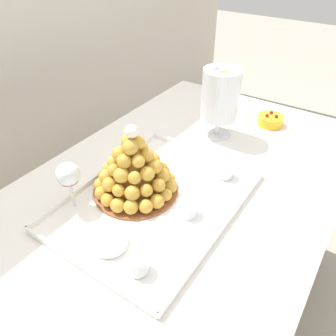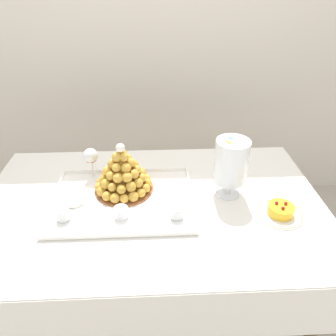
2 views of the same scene
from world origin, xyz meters
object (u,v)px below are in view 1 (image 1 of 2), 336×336
object	(u,v)px
serving_tray	(156,201)
dessert_cup_left	(138,264)
wine_glass	(68,176)
dessert_cup_centre	(225,170)
dessert_cup_mid_left	(187,209)
creme_brulee_ramekin	(109,241)
fruit_tart_plate	(270,122)
macaron_goblet	(221,95)
croquembouche	(134,169)

from	to	relation	value
serving_tray	dessert_cup_left	world-z (taller)	dessert_cup_left
wine_glass	serving_tray	bearing A→B (deg)	-50.75
dessert_cup_centre	wine_glass	distance (m)	0.49
dessert_cup_mid_left	creme_brulee_ramekin	xyz separation A→B (m)	(-0.21, 0.11, -0.01)
dessert_cup_left	creme_brulee_ramekin	bearing A→B (deg)	79.66
fruit_tart_plate	dessert_cup_mid_left	bearing A→B (deg)	179.13
macaron_goblet	dessert_cup_left	bearing A→B (deg)	-168.29
croquembouche	wine_glass	xyz separation A→B (m)	(-0.15, 0.11, 0.02)
serving_tray	croquembouche	bearing A→B (deg)	89.96
dessert_cup_left	creme_brulee_ramekin	xyz separation A→B (m)	(0.02, 0.11, -0.01)
dessert_cup_centre	macaron_goblet	size ratio (longest dim) A/B	0.19
dessert_cup_left	macaron_goblet	distance (m)	0.71
dessert_cup_left	wine_glass	distance (m)	0.32
serving_tray	dessert_cup_mid_left	xyz separation A→B (m)	(0.00, -0.11, 0.02)
creme_brulee_ramekin	macaron_goblet	bearing A→B (deg)	2.83
croquembouche	fruit_tart_plate	distance (m)	0.68
serving_tray	creme_brulee_ramekin	world-z (taller)	creme_brulee_ramekin
wine_glass	dessert_cup_mid_left	bearing A→B (deg)	-62.29
dessert_cup_centre	dessert_cup_left	bearing A→B (deg)	178.94
serving_tray	dessert_cup_centre	xyz separation A→B (m)	(0.22, -0.12, 0.03)
dessert_cup_centre	fruit_tart_plate	distance (m)	0.42
dessert_cup_left	macaron_goblet	size ratio (longest dim) A/B	0.19
serving_tray	wine_glass	bearing A→B (deg)	129.25
serving_tray	macaron_goblet	size ratio (longest dim) A/B	2.17
serving_tray	macaron_goblet	world-z (taller)	macaron_goblet
dessert_cup_centre	fruit_tart_plate	size ratio (longest dim) A/B	0.29
serving_tray	dessert_cup_left	bearing A→B (deg)	-153.99
croquembouche	fruit_tart_plate	xyz separation A→B (m)	(0.64, -0.20, -0.08)
wine_glass	dessert_cup_left	bearing A→B (deg)	-103.90
dessert_cup_left	fruit_tart_plate	xyz separation A→B (m)	(0.87, -0.01, -0.01)
creme_brulee_ramekin	macaron_goblet	world-z (taller)	macaron_goblet
fruit_tart_plate	macaron_goblet	bearing A→B (deg)	140.87
dessert_cup_centre	macaron_goblet	world-z (taller)	macaron_goblet
macaron_goblet	wine_glass	world-z (taller)	macaron_goblet
serving_tray	dessert_cup_centre	bearing A→B (deg)	-27.92
serving_tray	croquembouche	xyz separation A→B (m)	(0.00, 0.08, 0.09)
wine_glass	creme_brulee_ramekin	bearing A→B (deg)	-105.93
croquembouche	dessert_cup_mid_left	world-z (taller)	croquembouche
creme_brulee_ramekin	serving_tray	bearing A→B (deg)	0.23
dessert_cup_mid_left	creme_brulee_ramekin	world-z (taller)	dessert_cup_mid_left
wine_glass	fruit_tart_plate	bearing A→B (deg)	-20.91
macaron_goblet	serving_tray	bearing A→B (deg)	-176.01
croquembouche	macaron_goblet	size ratio (longest dim) A/B	0.95
croquembouche	macaron_goblet	xyz separation A→B (m)	(0.46, -0.05, 0.07)
dessert_cup_mid_left	fruit_tart_plate	xyz separation A→B (m)	(0.64, -0.01, -0.01)
croquembouche	creme_brulee_ramekin	size ratio (longest dim) A/B	2.79
dessert_cup_centre	creme_brulee_ramekin	distance (m)	0.44
croquembouche	dessert_cup_centre	distance (m)	0.30
dessert_cup_mid_left	macaron_goblet	world-z (taller)	macaron_goblet
dessert_cup_left	croquembouche	bearing A→B (deg)	39.73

